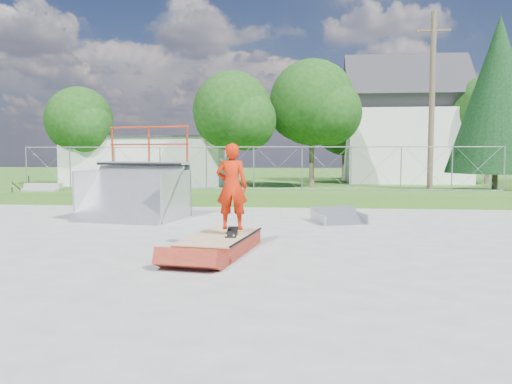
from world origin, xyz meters
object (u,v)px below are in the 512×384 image
(grind_box, at_px, (220,244))
(skater, at_px, (232,190))
(flat_bank_ramp, at_px, (339,217))
(quarter_pipe, at_px, (131,172))

(grind_box, bearing_deg, skater, 37.65)
(grind_box, bearing_deg, flat_bank_ramp, 67.80)
(flat_bank_ramp, relative_size, skater, 0.80)
(grind_box, xyz_separation_m, skater, (0.23, 0.13, 1.09))
(quarter_pipe, xyz_separation_m, flat_bank_ramp, (6.20, -0.15, -1.24))
(skater, bearing_deg, grind_box, 28.47)
(flat_bank_ramp, bearing_deg, skater, -134.83)
(grind_box, xyz_separation_m, quarter_pipe, (-3.52, 4.69, 1.26))
(grind_box, relative_size, flat_bank_ramp, 1.80)
(grind_box, xyz_separation_m, flat_bank_ramp, (2.68, 4.55, 0.02))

